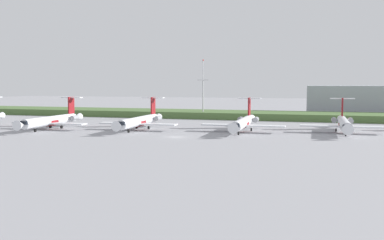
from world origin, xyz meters
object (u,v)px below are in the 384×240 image
at_px(regional_jet_second, 52,120).
at_px(regional_jet_fifth, 344,123).
at_px(regional_jet_third, 140,121).
at_px(regional_jet_fourth, 243,122).
at_px(antenna_mast, 203,94).

relative_size(regional_jet_second, regional_jet_fifth, 1.00).
distance_m(regional_jet_third, regional_jet_fifth, 56.29).
xyz_separation_m(regional_jet_fourth, antenna_mast, (-21.95, 40.43, 6.64)).
distance_m(regional_jet_fifth, antenna_mast, 60.55).
bearing_deg(regional_jet_fifth, regional_jet_third, -171.84).
height_order(regional_jet_third, regional_jet_fourth, same).
bearing_deg(regional_jet_third, regional_jet_fifth, 8.16).
xyz_separation_m(regional_jet_third, regional_jet_fifth, (55.72, 7.99, 0.00)).
height_order(regional_jet_second, regional_jet_fifth, same).
bearing_deg(regional_jet_fifth, regional_jet_fourth, -170.01).
distance_m(regional_jet_second, regional_jet_fifth, 82.08).
relative_size(regional_jet_third, antenna_mast, 1.41).
height_order(regional_jet_fifth, antenna_mast, antenna_mast).
height_order(regional_jet_second, antenna_mast, antenna_mast).
bearing_deg(regional_jet_fourth, regional_jet_fifth, 9.99).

